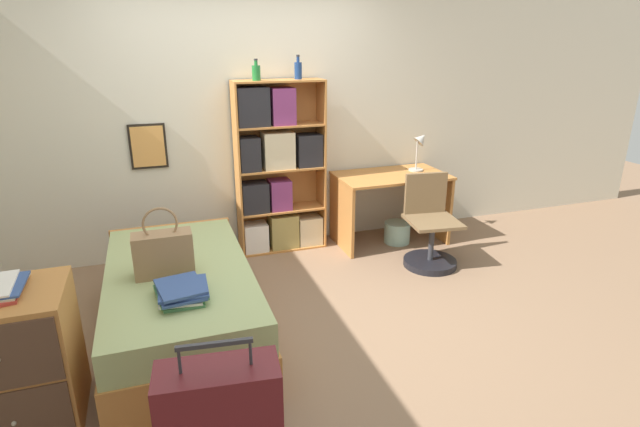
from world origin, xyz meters
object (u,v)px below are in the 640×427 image
handbag (163,253)px  desk_lamp (420,145)px  book_stack_on_bed (182,292)px  bottle_brown (298,70)px  bookcase (276,173)px  desk (390,196)px  dresser (19,360)px  desk_chair (430,238)px  bottle_green (256,72)px  waste_bin (397,232)px  bed (181,302)px

handbag → desk_lamp: bearing=25.9°
book_stack_on_bed → bottle_brown: size_ratio=1.70×
bookcase → desk: size_ratio=1.50×
handbag → dresser: bearing=-147.1°
desk → desk_chair: bearing=-80.7°
bottle_brown → desk_lamp: (1.27, -0.12, -0.76)m
bottle_green → book_stack_on_bed: bearing=-116.6°
desk → desk_lamp: bearing=10.1°
desk_lamp → desk_chair: 1.04m
bottle_brown → desk_lamp: 1.48m
waste_bin → bottle_green: bearing=171.0°
bottle_green → waste_bin: bottle_green is taller
bed → bookcase: bookcase is taller
handbag → desk: handbag is taller
waste_bin → bed: bearing=-154.8°
dresser → bottle_brown: size_ratio=3.64×
desk_lamp → waste_bin: 0.94m
handbag → bottle_green: 1.97m
bottle_brown → desk_lamp: bottle_brown is taller
dresser → desk_lamp: bearing=27.6°
dresser → desk_chair: (3.18, 1.10, -0.13)m
bottle_green → bed: bearing=-124.3°
handbag → waste_bin: size_ratio=1.76×
bookcase → desk_lamp: 1.52m
bed → desk_chair: bearing=12.2°
book_stack_on_bed → bottle_brown: bearing=54.3°
book_stack_on_bed → desk_chair: 2.51m
bed → dresser: dresser is taller
desk_lamp → handbag: bearing=-154.1°
bottle_green → desk: 1.82m
bookcase → bottle_green: (-0.17, -0.03, 0.95)m
bookcase → waste_bin: 1.42m
book_stack_on_bed → bottle_green: bottle_green is taller
book_stack_on_bed → bookcase: bearing=59.7°
bed → desk_lamp: 2.90m
book_stack_on_bed → desk: (2.20, 1.60, -0.08)m
bookcase → waste_bin: bearing=-11.7°
handbag → bookcase: size_ratio=0.28×
bottle_green → bottle_brown: size_ratio=0.87×
dresser → bookcase: bearing=44.9°
book_stack_on_bed → bottle_brown: bottle_brown is taller
bed → handbag: bearing=-134.6°
dresser → desk: (3.08, 1.73, 0.11)m
desk → book_stack_on_bed: bearing=-144.0°
handbag → waste_bin: bearing=26.1°
bottle_brown → desk_chair: (1.02, -0.81, -1.49)m
bottle_brown → desk: (0.92, -0.18, -1.25)m
dresser → desk_chair: 3.37m
waste_bin → bookcase: bearing=168.3°
book_stack_on_bed → desk: 2.72m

